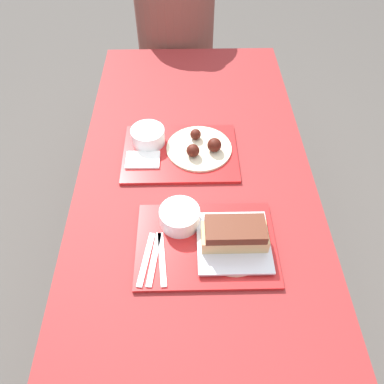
{
  "coord_description": "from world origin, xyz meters",
  "views": [
    {
      "loc": [
        -0.03,
        -0.73,
        1.66
      ],
      "look_at": [
        -0.01,
        0.01,
        0.78
      ],
      "focal_mm": 35.0,
      "sensor_mm": 36.0,
      "label": 1
    }
  ],
  "objects_px": {
    "brisket_sandwich_plate": "(234,238)",
    "bowl_coleslaw_near": "(180,216)",
    "wings_plate_far": "(200,147)",
    "tray_far": "(180,153)",
    "person_seated_across": "(175,23)",
    "tray_near": "(206,244)",
    "bowl_coleslaw_far": "(148,135)"
  },
  "relations": [
    {
      "from": "brisket_sandwich_plate",
      "to": "bowl_coleslaw_near",
      "type": "bearing_deg",
      "value": 152.25
    },
    {
      "from": "wings_plate_far",
      "to": "tray_far",
      "type": "bearing_deg",
      "value": -172.3
    },
    {
      "from": "bowl_coleslaw_near",
      "to": "person_seated_across",
      "type": "height_order",
      "value": "person_seated_across"
    },
    {
      "from": "tray_near",
      "to": "bowl_coleslaw_near",
      "type": "distance_m",
      "value": 0.11
    },
    {
      "from": "brisket_sandwich_plate",
      "to": "tray_near",
      "type": "bearing_deg",
      "value": 176.03
    },
    {
      "from": "tray_far",
      "to": "bowl_coleslaw_far",
      "type": "height_order",
      "value": "bowl_coleslaw_far"
    },
    {
      "from": "bowl_coleslaw_near",
      "to": "brisket_sandwich_plate",
      "type": "relative_size",
      "value": 0.57
    },
    {
      "from": "bowl_coleslaw_far",
      "to": "wings_plate_far",
      "type": "height_order",
      "value": "same"
    },
    {
      "from": "tray_far",
      "to": "brisket_sandwich_plate",
      "type": "height_order",
      "value": "brisket_sandwich_plate"
    },
    {
      "from": "tray_near",
      "to": "bowl_coleslaw_far",
      "type": "relative_size",
      "value": 3.37
    },
    {
      "from": "tray_near",
      "to": "tray_far",
      "type": "relative_size",
      "value": 1.0
    },
    {
      "from": "bowl_coleslaw_near",
      "to": "person_seated_across",
      "type": "bearing_deg",
      "value": 91.14
    },
    {
      "from": "tray_far",
      "to": "wings_plate_far",
      "type": "relative_size",
      "value": 1.74
    },
    {
      "from": "brisket_sandwich_plate",
      "to": "person_seated_across",
      "type": "relative_size",
      "value": 0.28
    },
    {
      "from": "brisket_sandwich_plate",
      "to": "bowl_coleslaw_far",
      "type": "distance_m",
      "value": 0.51
    },
    {
      "from": "bowl_coleslaw_far",
      "to": "brisket_sandwich_plate",
      "type": "bearing_deg",
      "value": -58.84
    },
    {
      "from": "tray_far",
      "to": "bowl_coleslaw_far",
      "type": "relative_size",
      "value": 3.37
    },
    {
      "from": "tray_near",
      "to": "bowl_coleslaw_far",
      "type": "xyz_separation_m",
      "value": [
        -0.19,
        0.43,
        0.04
      ]
    },
    {
      "from": "tray_near",
      "to": "brisket_sandwich_plate",
      "type": "relative_size",
      "value": 1.93
    },
    {
      "from": "tray_near",
      "to": "tray_far",
      "type": "xyz_separation_m",
      "value": [
        -0.07,
        0.38,
        0.0
      ]
    },
    {
      "from": "bowl_coleslaw_near",
      "to": "wings_plate_far",
      "type": "bearing_deg",
      "value": 77.0
    },
    {
      "from": "tray_far",
      "to": "person_seated_across",
      "type": "relative_size",
      "value": 0.54
    },
    {
      "from": "bowl_coleslaw_far",
      "to": "bowl_coleslaw_near",
      "type": "bearing_deg",
      "value": -72.51
    },
    {
      "from": "bowl_coleslaw_near",
      "to": "bowl_coleslaw_far",
      "type": "height_order",
      "value": "same"
    },
    {
      "from": "wings_plate_far",
      "to": "person_seated_across",
      "type": "relative_size",
      "value": 0.31
    },
    {
      "from": "tray_far",
      "to": "bowl_coleslaw_near",
      "type": "height_order",
      "value": "bowl_coleslaw_near"
    },
    {
      "from": "bowl_coleslaw_far",
      "to": "wings_plate_far",
      "type": "distance_m",
      "value": 0.19
    },
    {
      "from": "tray_far",
      "to": "wings_plate_far",
      "type": "distance_m",
      "value": 0.07
    },
    {
      "from": "brisket_sandwich_plate",
      "to": "bowl_coleslaw_far",
      "type": "height_order",
      "value": "brisket_sandwich_plate"
    },
    {
      "from": "tray_near",
      "to": "wings_plate_far",
      "type": "distance_m",
      "value": 0.39
    },
    {
      "from": "brisket_sandwich_plate",
      "to": "person_seated_across",
      "type": "bearing_deg",
      "value": 97.58
    },
    {
      "from": "tray_near",
      "to": "person_seated_across",
      "type": "bearing_deg",
      "value": 94.32
    }
  ]
}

